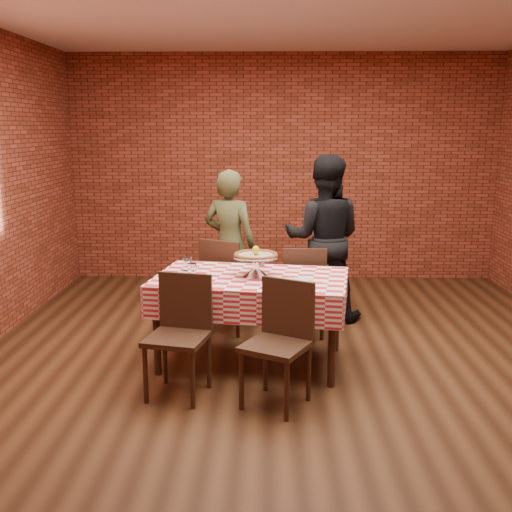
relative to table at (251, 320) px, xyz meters
name	(u,v)px	position (x,y,z in m)	size (l,w,h in m)	color
ground	(291,363)	(0.34, -0.02, -0.38)	(6.00, 6.00, 0.00)	black
back_wall	(284,169)	(0.34, 2.98, 1.08)	(5.50, 5.50, 0.00)	maroon
table	(251,320)	(0.00, 0.00, 0.00)	(1.57, 0.94, 0.75)	#352014
tablecloth	(251,292)	(0.00, 0.00, 0.25)	(1.60, 0.98, 0.27)	red
pizza_stand	(256,266)	(0.04, 0.00, 0.47)	(0.39, 0.39, 0.17)	silver
pizza	(256,256)	(0.04, 0.00, 0.56)	(0.36, 0.36, 0.03)	#C8B58D
lemon	(256,250)	(0.04, 0.00, 0.60)	(0.06, 0.06, 0.08)	yellow
water_glass_left	(192,271)	(-0.48, -0.06, 0.44)	(0.08, 0.08, 0.12)	white
water_glass_right	(187,264)	(-0.56, 0.19, 0.44)	(0.08, 0.08, 0.12)	white
side_plate	(302,280)	(0.42, -0.14, 0.39)	(0.16, 0.16, 0.01)	white
sweetener_packet_a	(313,283)	(0.50, -0.23, 0.39)	(0.05, 0.04, 0.01)	white
sweetener_packet_b	(326,283)	(0.61, -0.20, 0.39)	(0.05, 0.04, 0.01)	white
condiment_caddy	(260,260)	(0.07, 0.31, 0.45)	(0.10, 0.08, 0.14)	silver
chair_near_left	(177,338)	(-0.53, -0.67, 0.08)	(0.42, 0.42, 0.90)	#352014
chair_near_right	(276,346)	(0.20, -0.82, 0.07)	(0.42, 0.42, 0.90)	#352014
chair_far_left	(231,284)	(-0.22, 0.87, 0.09)	(0.45, 0.45, 0.93)	#352014
chair_far_right	(304,290)	(0.49, 0.73, 0.07)	(0.41, 0.41, 0.89)	#352014
diner_olive	(230,244)	(-0.26, 1.29, 0.40)	(0.57, 0.37, 1.56)	#464B29
diner_black	(324,238)	(0.72, 1.25, 0.48)	(0.83, 0.65, 1.71)	black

